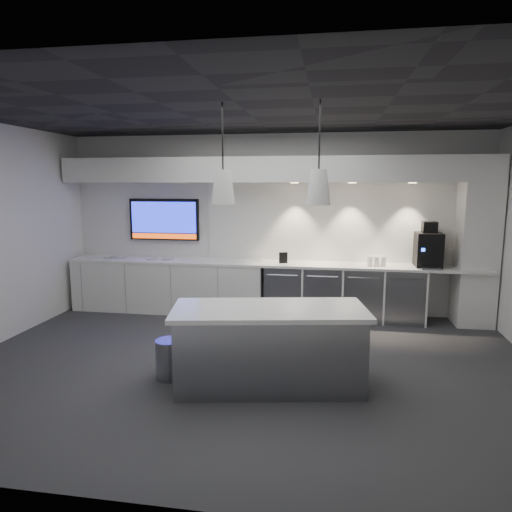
% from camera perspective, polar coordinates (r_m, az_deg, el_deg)
% --- Properties ---
extents(floor, '(7.00, 7.00, 0.00)m').
position_cam_1_polar(floor, '(5.70, -1.39, -13.51)').
color(floor, '#323235').
rests_on(floor, ground).
extents(ceiling, '(7.00, 7.00, 0.00)m').
position_cam_1_polar(ceiling, '(5.32, -1.52, 17.84)').
color(ceiling, black).
rests_on(ceiling, wall_back).
extents(wall_back, '(7.00, 0.00, 7.00)m').
position_cam_1_polar(wall_back, '(7.76, 2.02, 3.99)').
color(wall_back, white).
rests_on(wall_back, floor).
extents(wall_front, '(7.00, 0.00, 7.00)m').
position_cam_1_polar(wall_front, '(2.93, -10.70, -4.72)').
color(wall_front, white).
rests_on(wall_front, floor).
extents(back_counter, '(6.80, 0.65, 0.04)m').
position_cam_1_polar(back_counter, '(7.52, 1.68, -0.93)').
color(back_counter, white).
rests_on(back_counter, left_base_cabinets).
extents(left_base_cabinets, '(3.30, 0.63, 0.86)m').
position_cam_1_polar(left_base_cabinets, '(8.03, -10.83, -3.72)').
color(left_base_cabinets, white).
rests_on(left_base_cabinets, floor).
extents(fridge_unit_a, '(0.60, 0.61, 0.85)m').
position_cam_1_polar(fridge_unit_a, '(7.59, 3.54, -4.37)').
color(fridge_unit_a, gray).
rests_on(fridge_unit_a, floor).
extents(fridge_unit_b, '(0.60, 0.61, 0.85)m').
position_cam_1_polar(fridge_unit_b, '(7.55, 8.31, -4.52)').
color(fridge_unit_b, gray).
rests_on(fridge_unit_b, floor).
extents(fridge_unit_c, '(0.60, 0.61, 0.85)m').
position_cam_1_polar(fridge_unit_c, '(7.57, 13.10, -4.63)').
color(fridge_unit_c, gray).
rests_on(fridge_unit_c, floor).
extents(fridge_unit_d, '(0.60, 0.61, 0.85)m').
position_cam_1_polar(fridge_unit_d, '(7.64, 17.83, -4.71)').
color(fridge_unit_d, gray).
rests_on(fridge_unit_d, floor).
extents(backsplash, '(4.60, 0.03, 1.30)m').
position_cam_1_polar(backsplash, '(7.68, 10.95, 4.15)').
color(backsplash, white).
rests_on(backsplash, wall_back).
extents(soffit, '(6.90, 0.60, 0.40)m').
position_cam_1_polar(soffit, '(7.44, 1.76, 10.71)').
color(soffit, white).
rests_on(soffit, wall_back).
extents(column, '(0.55, 0.55, 2.60)m').
position_cam_1_polar(column, '(7.74, 25.90, 1.58)').
color(column, white).
rests_on(column, floor).
extents(wall_tv, '(1.25, 0.07, 0.72)m').
position_cam_1_polar(wall_tv, '(8.17, -11.40, 4.49)').
color(wall_tv, black).
rests_on(wall_tv, wall_back).
extents(island, '(2.19, 1.24, 0.88)m').
position_cam_1_polar(island, '(5.03, 1.66, -11.26)').
color(island, gray).
rests_on(island, floor).
extents(bin, '(0.41, 0.41, 0.44)m').
position_cam_1_polar(bin, '(5.38, -10.75, -12.52)').
color(bin, gray).
rests_on(bin, floor).
extents(coffee_machine, '(0.39, 0.56, 0.70)m').
position_cam_1_polar(coffee_machine, '(7.59, 20.73, 0.92)').
color(coffee_machine, black).
rests_on(coffee_machine, back_counter).
extents(sign_black, '(0.14, 0.06, 0.18)m').
position_cam_1_polar(sign_black, '(7.43, 3.43, -0.22)').
color(sign_black, black).
rests_on(sign_black, back_counter).
extents(sign_white, '(0.18, 0.07, 0.14)m').
position_cam_1_polar(sign_white, '(7.48, -0.02, -0.29)').
color(sign_white, white).
rests_on(sign_white, back_counter).
extents(cup_cluster, '(0.28, 0.18, 0.15)m').
position_cam_1_polar(cup_cluster, '(7.42, 14.81, -0.61)').
color(cup_cluster, white).
rests_on(cup_cluster, back_counter).
extents(tray_a, '(0.17, 0.17, 0.02)m').
position_cam_1_polar(tray_a, '(8.34, -17.77, -0.15)').
color(tray_a, '#ABABAB').
rests_on(tray_a, back_counter).
extents(tray_b, '(0.20, 0.20, 0.02)m').
position_cam_1_polar(tray_b, '(8.21, -16.54, -0.23)').
color(tray_b, '#ABABAB').
rests_on(tray_b, back_counter).
extents(tray_c, '(0.18, 0.18, 0.02)m').
position_cam_1_polar(tray_c, '(7.97, -12.91, -0.36)').
color(tray_c, '#ABABAB').
rests_on(tray_c, back_counter).
extents(tray_d, '(0.17, 0.17, 0.02)m').
position_cam_1_polar(tray_d, '(7.91, -10.99, -0.36)').
color(tray_d, '#ABABAB').
rests_on(tray_d, back_counter).
extents(pendant_left, '(0.25, 0.25, 1.05)m').
position_cam_1_polar(pendant_left, '(4.80, -4.14, 8.64)').
color(pendant_left, white).
rests_on(pendant_left, ceiling).
extents(pendant_right, '(0.25, 0.25, 1.05)m').
position_cam_1_polar(pendant_right, '(4.67, 7.81, 8.57)').
color(pendant_right, white).
rests_on(pendant_right, ceiling).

